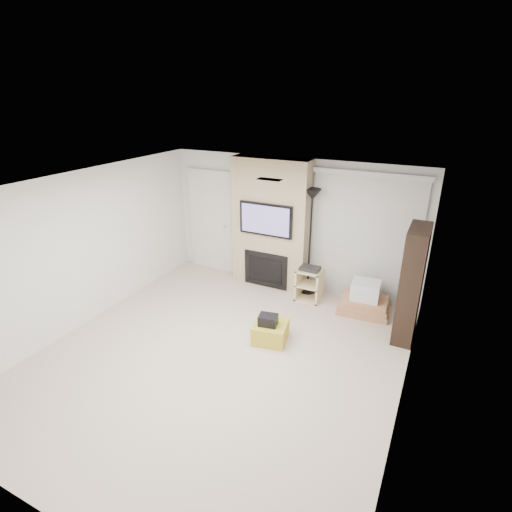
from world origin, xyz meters
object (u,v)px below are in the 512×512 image
at_px(box_stack, 364,300).
at_px(floor_lamp, 312,213).
at_px(ottoman, 270,332).
at_px(av_stand, 309,282).
at_px(bookshelf, 411,284).

bearing_deg(box_stack, floor_lamp, 168.12).
xyz_separation_m(ottoman, box_stack, (1.11, 1.53, 0.07)).
bearing_deg(ottoman, av_stand, 86.52).
height_order(av_stand, bookshelf, bookshelf).
bearing_deg(av_stand, ottoman, -93.48).
distance_m(ottoman, floor_lamp, 2.28).
relative_size(box_stack, bookshelf, 0.50).
xyz_separation_m(ottoman, bookshelf, (1.85, 1.08, 0.75)).
relative_size(ottoman, floor_lamp, 0.25).
height_order(ottoman, box_stack, box_stack).
height_order(ottoman, av_stand, av_stand).
bearing_deg(floor_lamp, bookshelf, -20.18).
xyz_separation_m(av_stand, bookshelf, (1.75, -0.44, 0.55)).
height_order(floor_lamp, bookshelf, floor_lamp).
distance_m(ottoman, bookshelf, 2.27).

